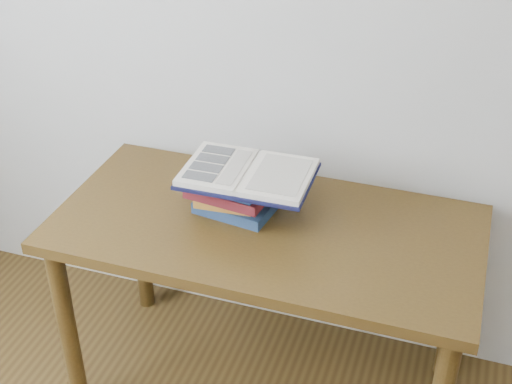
% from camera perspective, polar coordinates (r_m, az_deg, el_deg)
% --- Properties ---
extents(desk, '(1.29, 0.65, 0.69)m').
position_cam_1_polar(desk, '(2.21, 0.80, -4.68)').
color(desk, '#442E11').
rests_on(desk, ground).
extents(book_stack, '(0.27, 0.21, 0.13)m').
position_cam_1_polar(book_stack, '(2.18, -1.94, -0.06)').
color(book_stack, '#182948').
rests_on(book_stack, desk).
extents(open_book, '(0.39, 0.28, 0.03)m').
position_cam_1_polar(open_book, '(2.13, -0.64, 1.50)').
color(open_book, black).
rests_on(open_book, book_stack).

